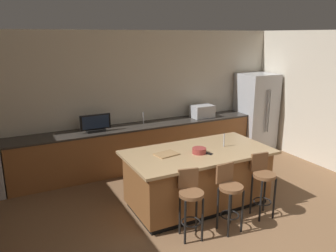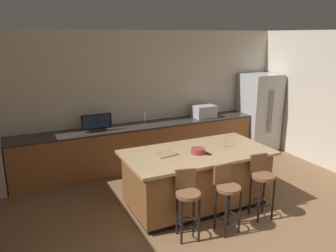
{
  "view_description": "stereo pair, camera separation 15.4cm",
  "coord_description": "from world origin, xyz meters",
  "px_view_note": "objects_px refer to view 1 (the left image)",
  "views": [
    {
      "loc": [
        -2.53,
        -2.23,
        2.74
      ],
      "look_at": [
        0.06,
        2.86,
        1.17
      ],
      "focal_mm": 35.69,
      "sensor_mm": 36.0,
      "label": 1
    },
    {
      "loc": [
        -2.4,
        -2.3,
        2.74
      ],
      "look_at": [
        0.06,
        2.86,
        1.17
      ],
      "focal_mm": 35.69,
      "sensor_mm": 36.0,
      "label": 2
    }
  ],
  "objects_px": {
    "refrigerator": "(255,112)",
    "microwave": "(202,111)",
    "tv_monitor": "(95,124)",
    "cell_phone": "(208,153)",
    "bar_stool_right": "(263,180)",
    "fruit_bowl": "(199,151)",
    "cutting_board": "(167,154)",
    "bar_stool_left": "(191,198)",
    "bar_stool_center": "(229,192)",
    "kitchen_island": "(198,178)"
  },
  "relations": [
    {
      "from": "refrigerator",
      "to": "bar_stool_center",
      "type": "bearing_deg",
      "value": -136.23
    },
    {
      "from": "cell_phone",
      "to": "refrigerator",
      "type": "bearing_deg",
      "value": 11.06
    },
    {
      "from": "kitchen_island",
      "to": "bar_stool_center",
      "type": "height_order",
      "value": "bar_stool_center"
    },
    {
      "from": "tv_monitor",
      "to": "bar_stool_right",
      "type": "bearing_deg",
      "value": -54.74
    },
    {
      "from": "kitchen_island",
      "to": "microwave",
      "type": "bearing_deg",
      "value": 55.95
    },
    {
      "from": "bar_stool_right",
      "to": "cell_phone",
      "type": "distance_m",
      "value": 0.92
    },
    {
      "from": "kitchen_island",
      "to": "cutting_board",
      "type": "distance_m",
      "value": 0.71
    },
    {
      "from": "tv_monitor",
      "to": "microwave",
      "type": "bearing_deg",
      "value": 1.21
    },
    {
      "from": "cell_phone",
      "to": "microwave",
      "type": "bearing_deg",
      "value": 34.11
    },
    {
      "from": "refrigerator",
      "to": "cell_phone",
      "type": "bearing_deg",
      "value": -143.55
    },
    {
      "from": "tv_monitor",
      "to": "cutting_board",
      "type": "distance_m",
      "value": 1.9
    },
    {
      "from": "microwave",
      "to": "tv_monitor",
      "type": "bearing_deg",
      "value": -178.79
    },
    {
      "from": "refrigerator",
      "to": "bar_stool_left",
      "type": "bearing_deg",
      "value": -142.59
    },
    {
      "from": "bar_stool_center",
      "to": "bar_stool_right",
      "type": "bearing_deg",
      "value": 4.08
    },
    {
      "from": "tv_monitor",
      "to": "bar_stool_right",
      "type": "distance_m",
      "value": 3.25
    },
    {
      "from": "refrigerator",
      "to": "microwave",
      "type": "height_order",
      "value": "refrigerator"
    },
    {
      "from": "bar_stool_right",
      "to": "bar_stool_center",
      "type": "bearing_deg",
      "value": -165.88
    },
    {
      "from": "microwave",
      "to": "tv_monitor",
      "type": "distance_m",
      "value": 2.46
    },
    {
      "from": "bar_stool_right",
      "to": "refrigerator",
      "type": "bearing_deg",
      "value": 57.61
    },
    {
      "from": "kitchen_island",
      "to": "bar_stool_center",
      "type": "xyz_separation_m",
      "value": [
        -0.0,
        -0.83,
        0.11
      ]
    },
    {
      "from": "cell_phone",
      "to": "cutting_board",
      "type": "distance_m",
      "value": 0.65
    },
    {
      "from": "tv_monitor",
      "to": "bar_stool_right",
      "type": "height_order",
      "value": "tv_monitor"
    },
    {
      "from": "kitchen_island",
      "to": "bar_stool_left",
      "type": "relative_size",
      "value": 2.43
    },
    {
      "from": "kitchen_island",
      "to": "refrigerator",
      "type": "height_order",
      "value": "refrigerator"
    },
    {
      "from": "kitchen_island",
      "to": "cutting_board",
      "type": "relative_size",
      "value": 6.9
    },
    {
      "from": "fruit_bowl",
      "to": "kitchen_island",
      "type": "bearing_deg",
      "value": 63.27
    },
    {
      "from": "tv_monitor",
      "to": "cell_phone",
      "type": "bearing_deg",
      "value": -59.15
    },
    {
      "from": "fruit_bowl",
      "to": "microwave",
      "type": "bearing_deg",
      "value": 56.26
    },
    {
      "from": "bar_stool_right",
      "to": "cutting_board",
      "type": "relative_size",
      "value": 2.9
    },
    {
      "from": "bar_stool_right",
      "to": "fruit_bowl",
      "type": "relative_size",
      "value": 4.53
    },
    {
      "from": "kitchen_island",
      "to": "cutting_board",
      "type": "height_order",
      "value": "cutting_board"
    },
    {
      "from": "kitchen_island",
      "to": "cell_phone",
      "type": "relative_size",
      "value": 15.71
    },
    {
      "from": "cell_phone",
      "to": "bar_stool_left",
      "type": "bearing_deg",
      "value": -164.17
    },
    {
      "from": "bar_stool_right",
      "to": "bar_stool_left",
      "type": "bearing_deg",
      "value": -173.66
    },
    {
      "from": "refrigerator",
      "to": "fruit_bowl",
      "type": "relative_size",
      "value": 8.44
    },
    {
      "from": "bar_stool_center",
      "to": "cell_phone",
      "type": "xyz_separation_m",
      "value": [
        0.07,
        0.67,
        0.35
      ]
    },
    {
      "from": "fruit_bowl",
      "to": "cutting_board",
      "type": "bearing_deg",
      "value": 159.99
    },
    {
      "from": "tv_monitor",
      "to": "cell_phone",
      "type": "distance_m",
      "value": 2.39
    },
    {
      "from": "cutting_board",
      "to": "bar_stool_left",
      "type": "bearing_deg",
      "value": -93.39
    },
    {
      "from": "bar_stool_left",
      "to": "fruit_bowl",
      "type": "bearing_deg",
      "value": 62.43
    },
    {
      "from": "refrigerator",
      "to": "cutting_board",
      "type": "bearing_deg",
      "value": -152.12
    },
    {
      "from": "refrigerator",
      "to": "bar_stool_center",
      "type": "xyz_separation_m",
      "value": [
        -2.79,
        -2.68,
        -0.33
      ]
    },
    {
      "from": "fruit_bowl",
      "to": "bar_stool_right",
      "type": "bearing_deg",
      "value": -41.21
    },
    {
      "from": "bar_stool_center",
      "to": "fruit_bowl",
      "type": "distance_m",
      "value": 0.84
    },
    {
      "from": "kitchen_island",
      "to": "tv_monitor",
      "type": "xyz_separation_m",
      "value": [
        -1.16,
        1.88,
        0.6
      ]
    },
    {
      "from": "bar_stool_right",
      "to": "cutting_board",
      "type": "bearing_deg",
      "value": 152.65
    },
    {
      "from": "bar_stool_left",
      "to": "tv_monitor",
      "type": "bearing_deg",
      "value": 114.44
    },
    {
      "from": "bar_stool_left",
      "to": "bar_stool_right",
      "type": "distance_m",
      "value": 1.28
    },
    {
      "from": "bar_stool_center",
      "to": "bar_stool_right",
      "type": "relative_size",
      "value": 0.99
    },
    {
      "from": "microwave",
      "to": "bar_stool_left",
      "type": "distance_m",
      "value": 3.3
    }
  ]
}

